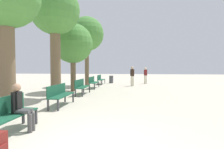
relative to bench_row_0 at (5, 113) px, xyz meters
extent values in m
plane|color=beige|center=(2.21, -0.42, -0.54)|extent=(80.00, 80.00, 0.00)
cube|color=#195138|center=(0.10, 0.00, -0.09)|extent=(0.49, 1.82, 0.04)
cube|color=#195138|center=(-0.13, 0.00, 0.16)|extent=(0.04, 1.82, 0.45)
cube|color=#38383D|center=(0.30, 0.86, -0.33)|extent=(0.06, 0.06, 0.44)
cube|color=#38383D|center=(-0.10, 0.86, -0.33)|extent=(0.06, 0.06, 0.44)
cube|color=#195138|center=(0.10, 3.27, -0.09)|extent=(0.49, 1.82, 0.04)
cube|color=#195138|center=(-0.13, 3.27, 0.16)|extent=(0.04, 1.82, 0.45)
cube|color=#38383D|center=(0.30, 2.40, -0.33)|extent=(0.06, 0.06, 0.44)
cube|color=#38383D|center=(0.30, 4.13, -0.33)|extent=(0.06, 0.06, 0.44)
cube|color=#38383D|center=(-0.10, 2.40, -0.33)|extent=(0.06, 0.06, 0.44)
cube|color=#38383D|center=(-0.10, 4.13, -0.33)|extent=(0.06, 0.06, 0.44)
cube|color=#195138|center=(0.10, 6.53, -0.09)|extent=(0.49, 1.82, 0.04)
cube|color=#195138|center=(-0.13, 6.53, 0.16)|extent=(0.04, 1.82, 0.45)
cube|color=#38383D|center=(0.30, 5.67, -0.33)|extent=(0.06, 0.06, 0.44)
cube|color=#38383D|center=(0.30, 7.40, -0.33)|extent=(0.06, 0.06, 0.44)
cube|color=#38383D|center=(-0.10, 5.67, -0.33)|extent=(0.06, 0.06, 0.44)
cube|color=#38383D|center=(-0.10, 7.40, -0.33)|extent=(0.06, 0.06, 0.44)
cube|color=#195138|center=(0.10, 9.80, -0.09)|extent=(0.49, 1.82, 0.04)
cube|color=#195138|center=(-0.13, 9.80, 0.16)|extent=(0.04, 1.82, 0.45)
cube|color=#38383D|center=(0.30, 8.94, -0.33)|extent=(0.06, 0.06, 0.44)
cube|color=#38383D|center=(0.30, 10.66, -0.33)|extent=(0.06, 0.06, 0.44)
cube|color=#38383D|center=(-0.10, 8.94, -0.33)|extent=(0.06, 0.06, 0.44)
cube|color=#38383D|center=(-0.10, 10.66, -0.33)|extent=(0.06, 0.06, 0.44)
cube|color=#195138|center=(0.10, 13.07, -0.09)|extent=(0.49, 1.82, 0.04)
cube|color=#195138|center=(-0.13, 13.07, 0.16)|extent=(0.04, 1.82, 0.45)
cube|color=#38383D|center=(0.30, 12.20, -0.33)|extent=(0.06, 0.06, 0.44)
cube|color=#38383D|center=(0.30, 13.93, -0.33)|extent=(0.06, 0.06, 0.44)
cube|color=#38383D|center=(-0.10, 12.20, -0.33)|extent=(0.06, 0.06, 0.44)
cube|color=#38383D|center=(-0.10, 13.93, -0.33)|extent=(0.06, 0.06, 0.44)
cylinder|color=brown|center=(-1.03, 1.46, 1.20)|extent=(0.48, 0.48, 3.48)
cylinder|color=brown|center=(-1.03, 5.16, 1.48)|extent=(0.55, 0.55, 4.04)
sphere|color=#478438|center=(-1.03, 5.16, 4.23)|extent=(2.66, 2.66, 2.66)
cylinder|color=brown|center=(-1.03, 8.01, 0.76)|extent=(0.37, 0.37, 2.60)
sphere|color=#478438|center=(-1.03, 8.01, 2.82)|extent=(2.79, 2.79, 2.79)
cylinder|color=brown|center=(-1.03, 11.79, 1.39)|extent=(0.38, 0.38, 3.88)
sphere|color=#478438|center=(-1.03, 11.79, 4.19)|extent=(3.12, 3.12, 3.12)
cylinder|color=#4C4C4C|center=(0.32, 0.20, -0.01)|extent=(0.39, 0.12, 0.12)
cylinder|color=#4C4C4C|center=(0.52, 0.20, -0.31)|extent=(0.12, 0.12, 0.48)
cylinder|color=#4C4C4C|center=(0.32, 0.34, -0.01)|extent=(0.39, 0.12, 0.12)
cylinder|color=#4C4C4C|center=(0.52, 0.34, -0.31)|extent=(0.12, 0.12, 0.48)
cube|color=black|center=(0.12, 0.27, 0.21)|extent=(0.18, 0.21, 0.56)
cylinder|color=black|center=(0.12, 0.15, 0.24)|extent=(0.08, 0.08, 0.50)
cylinder|color=black|center=(0.12, 0.39, 0.24)|extent=(0.08, 0.08, 0.50)
sphere|color=#A37A5B|center=(0.12, 0.27, 0.60)|extent=(0.21, 0.21, 0.21)
cylinder|color=beige|center=(4.41, 14.23, -0.12)|extent=(0.12, 0.12, 0.84)
cylinder|color=beige|center=(4.56, 14.23, -0.12)|extent=(0.12, 0.12, 0.84)
cube|color=maroon|center=(4.49, 14.23, 0.60)|extent=(0.26, 0.23, 0.60)
cylinder|color=maroon|center=(4.36, 14.23, 0.61)|extent=(0.09, 0.09, 0.57)
cylinder|color=maroon|center=(4.61, 14.23, 0.61)|extent=(0.09, 0.09, 0.57)
sphere|color=beige|center=(4.49, 14.23, 1.02)|extent=(0.23, 0.23, 0.23)
cylinder|color=beige|center=(3.05, 11.85, -0.10)|extent=(0.13, 0.13, 0.88)
cylinder|color=beige|center=(3.21, 11.85, -0.10)|extent=(0.13, 0.13, 0.88)
cube|color=black|center=(3.13, 11.85, 0.65)|extent=(0.27, 0.24, 0.63)
cylinder|color=black|center=(3.00, 11.85, 0.67)|extent=(0.09, 0.09, 0.60)
cylinder|color=black|center=(3.26, 11.85, 0.67)|extent=(0.09, 0.09, 0.60)
sphere|color=tan|center=(3.13, 11.85, 1.09)|extent=(0.24, 0.24, 0.24)
cylinder|color=#4C4C51|center=(0.90, 14.49, -0.15)|extent=(0.44, 0.44, 0.79)
camera|label=1|loc=(3.12, -3.94, 1.13)|focal=28.00mm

